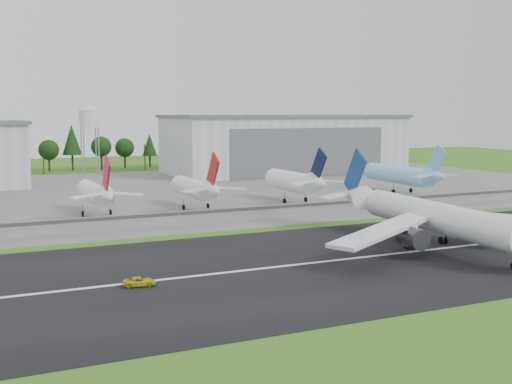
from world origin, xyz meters
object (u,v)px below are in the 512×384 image
ground_vehicle (139,282)px  parked_jet_red_b (198,188)px  parked_jet_red_a (97,194)px  parked_jet_skyblue (405,175)px  main_airliner (440,225)px  parked_jet_navy (298,182)px

ground_vehicle → parked_jet_red_b: parked_jet_red_b is taller
parked_jet_red_a → parked_jet_skyblue: (99.23, 5.07, 0.32)m
main_airliner → parked_jet_navy: 67.26m
main_airliner → parked_jet_red_b: (-24.88, 66.94, 0.99)m
parked_jet_red_a → parked_jet_red_b: bearing=0.0°
main_airliner → parked_jet_red_b: bearing=-65.6°
parked_jet_skyblue → parked_jet_red_b: bearing=-176.0°
parked_jet_red_b → parked_jet_skyblue: parked_jet_skyblue is taller
ground_vehicle → parked_jet_skyblue: (106.35, 73.62, 5.41)m
main_airliner → parked_jet_red_a: (-51.47, 66.94, 0.97)m
parked_jet_navy → ground_vehicle: bearing=-133.1°
parked_jet_red_a → parked_jet_navy: size_ratio=1.00×
parked_jet_navy → parked_jet_red_a: bearing=-179.9°
parked_jet_red_a → parked_jet_skyblue: parked_jet_skyblue is taller
main_airliner → parked_jet_skyblue: (47.76, 72.01, 1.29)m
parked_jet_skyblue → parked_jet_navy: bearing=-173.2°
main_airliner → parked_jet_red_b: size_ratio=1.89×
main_airliner → parked_jet_navy: bearing=-90.8°
parked_jet_navy → parked_jet_skyblue: bearing=6.8°
parked_jet_skyblue → main_airliner: bearing=-123.6°
ground_vehicle → parked_jet_navy: size_ratio=0.16×
ground_vehicle → parked_jet_red_a: size_ratio=0.16×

